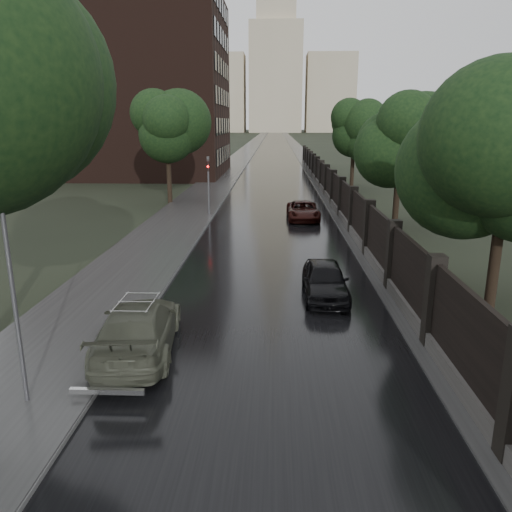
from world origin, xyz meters
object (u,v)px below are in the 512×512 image
Objects in this scene: tree_right_b at (400,144)px; volga_sedan at (138,328)px; tree_right_c at (354,136)px; tree_right_a at (507,163)px; car_right_near at (325,280)px; car_right_far at (303,211)px; lamp_post at (13,294)px; traffic_light at (208,181)px; tree_left_far at (167,135)px.

tree_right_b is 1.41× the size of volga_sedan.
tree_right_c is 1.41× the size of volga_sedan.
tree_right_a is 1.80× the size of car_right_near.
tree_right_b is at bearing -20.34° from car_right_far.
tree_right_c reaches higher than volga_sedan.
lamp_post reaches higher than car_right_far.
tree_right_a reaches higher than volga_sedan.
car_right_near is at bearing -113.00° from tree_right_b.
tree_right_a is 1.00× the size of tree_right_c.
traffic_light is 0.81× the size of volga_sedan.
volga_sedan is at bearing 57.32° from lamp_post.
tree_right_c is at bearing 32.83° from tree_left_far.
tree_left_far is at bearing 125.17° from tree_right_a.
lamp_post reaches higher than volga_sedan.
tree_right_c reaches higher than lamp_post.
tree_right_c is 31.77m from car_right_near.
traffic_light is (-11.80, 16.99, -2.55)m from tree_right_a.
tree_left_far is 1.90× the size of car_right_near.
tree_right_a is (15.50, -22.00, -0.29)m from tree_left_far.
tree_right_a is 20.85m from traffic_light.
tree_right_a is 17.38m from car_right_far.
lamp_post is 1.28× the size of traffic_light.
tree_right_a is at bearing -54.83° from tree_left_far.
tree_right_b reaches higher than car_right_far.
lamp_post is at bearing -84.79° from tree_left_far.
tree_right_a is 1.61× the size of car_right_far.
car_right_near is (7.39, 7.51, -2.01)m from lamp_post.
tree_right_c is 1.37× the size of lamp_post.
tree_right_b is 1.00× the size of tree_right_c.
tree_right_b is 18.00m from tree_right_c.
tree_right_b is at bearing -127.88° from volga_sedan.
tree_right_a is 14.62m from lamp_post.
volga_sedan is 7.30m from car_right_near.
tree_right_a is at bearing -167.37° from volga_sedan.
lamp_post is at bearing -134.36° from car_right_near.
tree_right_a reaches higher than lamp_post.
volga_sedan is (1.80, 2.81, -1.95)m from lamp_post.
lamp_post is 1.18× the size of car_right_far.
volga_sedan is at bearing -139.74° from car_right_near.
tree_left_far is at bearing 126.47° from traffic_light.
car_right_near is (-5.51, 1.01, -4.29)m from tree_right_a.
volga_sedan is at bearing -161.59° from tree_right_a.
tree_right_a is 7.06m from car_right_near.
tree_right_a is 14.00m from tree_right_b.
tree_right_c is at bearing 71.48° from lamp_post.
tree_right_a is 1.41× the size of volga_sedan.
car_right_far is at bearing 71.73° from lamp_post.
car_right_near is (5.59, 4.70, -0.06)m from volga_sedan.
lamp_post is (-12.90, -6.50, -2.28)m from tree_right_a.
volga_sedan is 1.28× the size of car_right_near.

